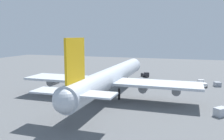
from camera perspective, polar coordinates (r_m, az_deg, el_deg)
ground_plane at (r=75.50m, az=-0.00°, el=-6.22°), size 255.97×255.97×0.00m
cargo_airplane at (r=73.82m, az=-0.10°, el=-1.67°), size 63.99×52.85×18.37m
baggage_tug at (r=94.89m, az=20.54°, el=-3.02°), size 4.73×3.65×2.43m
catering_truck at (r=110.77m, az=7.88°, el=-1.07°), size 4.83×4.43×2.21m
cargo_container_fore at (r=63.02m, az=24.37°, el=-8.99°), size 3.66×3.60×2.00m
cargo_container_aft at (r=97.86m, az=23.68°, el=-3.08°), size 3.06×2.78×1.62m
safety_cone_nose at (r=102.88m, az=4.22°, el=-2.09°), size 0.59×0.59×0.84m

